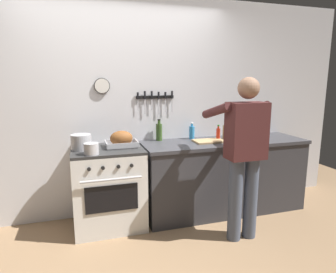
% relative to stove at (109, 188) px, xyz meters
% --- Properties ---
extents(wall_back, '(6.00, 0.13, 2.60)m').
position_rel_stove_xyz_m(wall_back, '(0.22, 0.36, 0.85)').
color(wall_back, silver).
rests_on(wall_back, ground).
extents(counter_block, '(2.03, 0.65, 0.90)m').
position_rel_stove_xyz_m(counter_block, '(1.42, 0.00, 0.00)').
color(counter_block, '#38383D').
rests_on(counter_block, ground).
extents(stove, '(0.76, 0.67, 0.90)m').
position_rel_stove_xyz_m(stove, '(0.00, 0.00, 0.00)').
color(stove, white).
rests_on(stove, ground).
extents(person_cook, '(0.51, 0.63, 1.66)m').
position_rel_stove_xyz_m(person_cook, '(1.29, -0.65, 0.50)').
color(person_cook, '#4C566B').
rests_on(person_cook, ground).
extents(roasting_pan, '(0.35, 0.26, 0.18)m').
position_rel_stove_xyz_m(roasting_pan, '(0.16, 0.03, 0.53)').
color(roasting_pan, '#B7B7BC').
rests_on(roasting_pan, stove).
extents(stock_pot, '(0.21, 0.21, 0.16)m').
position_rel_stove_xyz_m(stock_pot, '(-0.27, 0.02, 0.53)').
color(stock_pot, '#B7B7BC').
rests_on(stock_pot, stove).
extents(saucepan, '(0.15, 0.15, 0.12)m').
position_rel_stove_xyz_m(saucepan, '(-0.17, -0.22, 0.51)').
color(saucepan, '#B7B7BC').
rests_on(saucepan, stove).
extents(cutting_board, '(0.36, 0.24, 0.02)m').
position_rel_stove_xyz_m(cutting_board, '(1.21, -0.01, 0.46)').
color(cutting_board, tan).
rests_on(cutting_board, counter_block).
extents(bottle_vinegar, '(0.06, 0.06, 0.22)m').
position_rel_stove_xyz_m(bottle_vinegar, '(1.48, 0.10, 0.54)').
color(bottle_vinegar, '#997F4C').
rests_on(bottle_vinegar, counter_block).
extents(bottle_cooking_oil, '(0.06, 0.06, 0.24)m').
position_rel_stove_xyz_m(bottle_cooking_oil, '(1.63, 0.10, 0.55)').
color(bottle_cooking_oil, gold).
rests_on(bottle_cooking_oil, counter_block).
extents(bottle_dish_soap, '(0.07, 0.07, 0.21)m').
position_rel_stove_xyz_m(bottle_dish_soap, '(1.07, 0.21, 0.54)').
color(bottle_dish_soap, '#338CCC').
rests_on(bottle_dish_soap, counter_block).
extents(bottle_olive_oil, '(0.08, 0.08, 0.26)m').
position_rel_stove_xyz_m(bottle_olive_oil, '(0.65, 0.24, 0.56)').
color(bottle_olive_oil, '#385623').
rests_on(bottle_olive_oil, counter_block).
extents(bottle_hot_sauce, '(0.05, 0.05, 0.19)m').
position_rel_stove_xyz_m(bottle_hot_sauce, '(1.36, 0.06, 0.53)').
color(bottle_hot_sauce, red).
rests_on(bottle_hot_sauce, counter_block).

